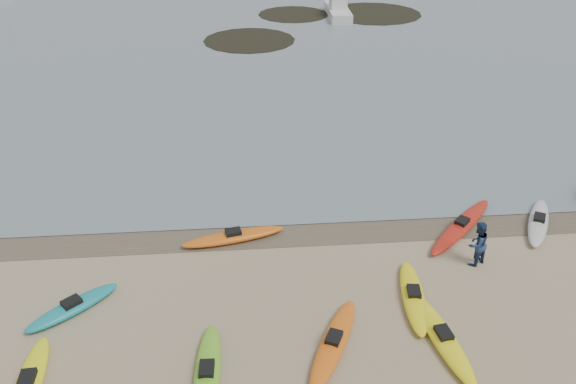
{
  "coord_description": "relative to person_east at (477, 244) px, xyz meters",
  "views": [
    {
      "loc": [
        -1.45,
        -17.67,
        12.12
      ],
      "look_at": [
        0.0,
        0.0,
        1.5
      ],
      "focal_mm": 35.0,
      "sensor_mm": 36.0,
      "label": 1
    }
  ],
  "objects": [
    {
      "name": "ground",
      "position": [
        -6.21,
        2.83,
        -0.84
      ],
      "size": [
        600.0,
        600.0,
        0.0
      ],
      "primitive_type": "plane",
      "color": "tan",
      "rests_on": "ground"
    },
    {
      "name": "wet_sand",
      "position": [
        -6.21,
        2.53,
        -0.83
      ],
      "size": [
        60.0,
        60.0,
        0.0
      ],
      "primitive_type": "plane",
      "color": "brown",
      "rests_on": "ground"
    },
    {
      "name": "kayaks",
      "position": [
        -6.3,
        -1.46,
        -0.67
      ],
      "size": [
        22.36,
        10.12,
        0.34
      ],
      "color": "yellow",
      "rests_on": "ground"
    },
    {
      "name": "person_east",
      "position": [
        0.0,
        0.0,
        0.0
      ],
      "size": [
        1.02,
        0.94,
        1.67
      ],
      "primitive_type": "imported",
      "rotation": [
        0.0,
        0.0,
        3.63
      ],
      "color": "navy",
      "rests_on": "ground"
    },
    {
      "name": "kelp_mats",
      "position": [
        -1.02,
        33.45,
        -0.81
      ],
      "size": [
        19.06,
        15.44,
        0.04
      ],
      "color": "black",
      "rests_on": "water"
    }
  ]
}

